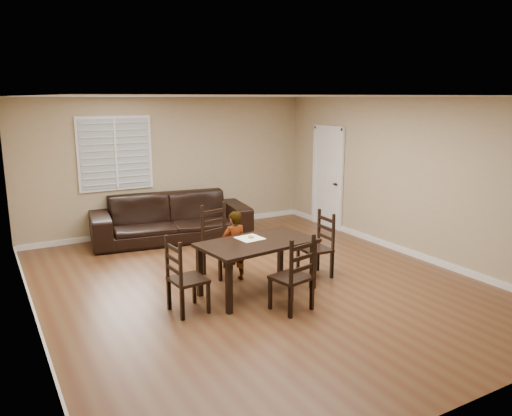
# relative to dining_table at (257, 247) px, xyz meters

# --- Properties ---
(ground) EXTENTS (7.00, 7.00, 0.00)m
(ground) POSITION_rel_dining_table_xyz_m (0.15, 0.29, -0.66)
(ground) COLOR brown
(ground) RESTS_ON ground
(room) EXTENTS (6.04, 7.04, 2.72)m
(room) POSITION_rel_dining_table_xyz_m (0.18, 0.47, 1.15)
(room) COLOR tan
(room) RESTS_ON ground
(dining_table) EXTENTS (1.69, 1.08, 0.75)m
(dining_table) POSITION_rel_dining_table_xyz_m (0.00, 0.00, 0.00)
(dining_table) COLOR black
(dining_table) RESTS_ON ground
(chair_near) EXTENTS (0.59, 0.56, 1.09)m
(chair_near) POSITION_rel_dining_table_xyz_m (-0.14, 1.02, -0.16)
(chair_near) COLOR black
(chair_near) RESTS_ON ground
(chair_far) EXTENTS (0.53, 0.51, 1.01)m
(chair_far) POSITION_rel_dining_table_xyz_m (0.11, -0.84, -0.20)
(chair_far) COLOR black
(chair_far) RESTS_ON ground
(chair_left) EXTENTS (0.45, 0.48, 1.00)m
(chair_left) POSITION_rel_dining_table_xyz_m (-1.21, -0.14, -0.20)
(chair_left) COLOR black
(chair_left) RESTS_ON ground
(chair_right) EXTENTS (0.45, 0.47, 1.00)m
(chair_right) POSITION_rel_dining_table_xyz_m (1.21, 0.12, -0.20)
(chair_right) COLOR black
(chair_right) RESTS_ON ground
(child) EXTENTS (0.40, 0.27, 1.06)m
(child) POSITION_rel_dining_table_xyz_m (-0.07, 0.57, -0.13)
(child) COLOR gray
(child) RESTS_ON ground
(napkin) EXTENTS (0.37, 0.37, 0.00)m
(napkin) POSITION_rel_dining_table_xyz_m (-0.02, 0.18, 0.09)
(napkin) COLOR white
(napkin) RESTS_ON dining_table
(donut) EXTENTS (0.09, 0.09, 0.03)m
(donut) POSITION_rel_dining_table_xyz_m (-0.00, 0.18, 0.11)
(donut) COLOR #B97F42
(donut) RESTS_ON napkin
(sofa) EXTENTS (3.10, 1.57, 0.87)m
(sofa) POSITION_rel_dining_table_xyz_m (-0.11, 3.13, -0.22)
(sofa) COLOR black
(sofa) RESTS_ON ground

